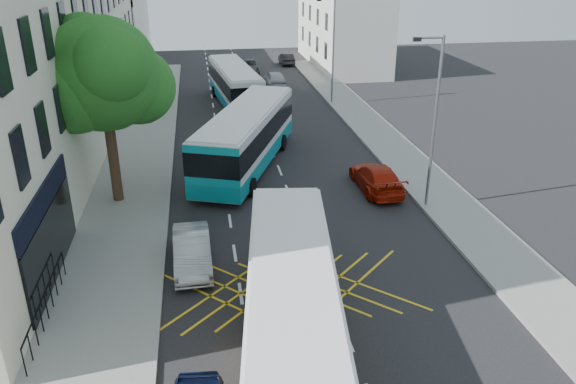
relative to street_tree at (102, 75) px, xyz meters
name	(u,v)px	position (x,y,z in m)	size (l,w,h in m)	color
pavement_left	(119,200)	(0.01, 0.03, -6.22)	(5.00, 70.00, 0.15)	gray
pavement_right	(426,181)	(16.01, 0.03, -6.22)	(3.00, 70.00, 0.15)	gray
terrace_main	(27,37)	(-5.49, 9.52, 0.46)	(8.30, 45.00, 13.50)	beige
terrace_far	(104,13)	(-5.49, 40.03, -1.29)	(8.00, 20.00, 10.00)	silver
building_right	(341,26)	(19.51, 33.03, -2.29)	(6.00, 18.00, 8.00)	silver
street_tree	(102,75)	(0.00, 0.00, 0.00)	(6.30, 5.70, 8.80)	#382619
lamp_near	(433,115)	(14.71, -2.97, -1.68)	(1.45, 0.15, 8.00)	slate
lamp_far	(332,45)	(14.71, 17.03, -1.68)	(1.45, 0.15, 8.00)	slate
railings	(46,304)	(-1.19, -9.67, -5.57)	(0.08, 5.60, 1.14)	black
bus_near	(292,305)	(6.63, -12.35, -4.62)	(4.06, 11.51, 3.17)	silver
bus_mid	(247,137)	(6.76, 3.91, -4.52)	(6.91, 12.17, 3.37)	silver
bus_far	(235,84)	(7.10, 18.00, -4.67)	(3.73, 11.19, 3.09)	silver
parked_car_silver	(192,251)	(3.61, -6.70, -5.62)	(1.42, 4.07, 1.34)	#AFB2B7
red_hatchback	(376,177)	(13.07, -0.48, -5.61)	(1.90, 4.67, 1.36)	#A11906
distant_car_grey	(248,67)	(9.33, 30.20, -5.65)	(2.14, 4.63, 1.29)	#3B3D42
distant_car_silver	(275,79)	(11.12, 23.84, -5.59)	(1.65, 4.11, 1.40)	#B1B3B9
distant_car_dark	(286,59)	(13.79, 34.04, -5.70)	(1.26, 3.61, 1.19)	black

